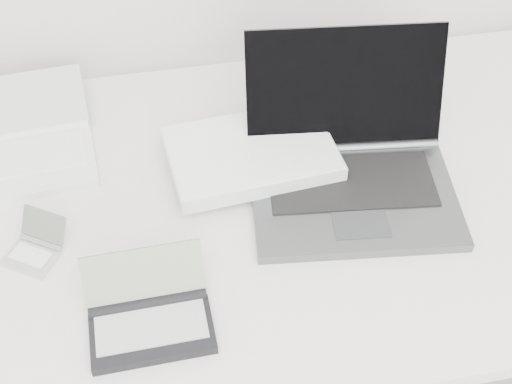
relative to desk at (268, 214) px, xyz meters
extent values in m
cube|color=white|center=(0.00, 0.00, 0.03)|extent=(1.60, 0.80, 0.03)
cube|color=#56595B|center=(0.14, -0.05, 0.06)|extent=(0.38, 0.28, 0.02)
cube|color=black|center=(0.15, -0.01, 0.07)|extent=(0.31, 0.17, 0.00)
cube|color=black|center=(0.16, 0.12, 0.17)|extent=(0.36, 0.13, 0.21)
cylinder|color=#56595B|center=(0.16, 0.08, 0.07)|extent=(0.35, 0.06, 0.02)
cube|color=#393C3F|center=(0.14, -0.11, 0.07)|extent=(0.10, 0.07, 0.00)
cube|color=white|center=(-0.02, 0.08, 0.08)|extent=(0.31, 0.22, 0.03)
cube|color=white|center=(-0.02, 0.08, 0.10)|extent=(0.31, 0.22, 0.00)
cube|color=white|center=(-0.42, 0.15, 0.05)|extent=(0.25, 0.18, 0.02)
cube|color=white|center=(-0.42, 0.17, 0.06)|extent=(0.21, 0.11, 0.00)
cube|color=silver|center=(-0.43, 0.30, 0.08)|extent=(0.24, 0.16, 0.04)
cylinder|color=white|center=(-0.42, 0.23, 0.06)|extent=(0.23, 0.04, 0.02)
cube|color=silver|center=(-0.41, -0.07, 0.05)|extent=(0.10, 0.09, 0.01)
cube|color=silver|center=(-0.41, -0.07, 0.06)|extent=(0.07, 0.06, 0.00)
cube|color=gray|center=(-0.39, -0.03, 0.08)|extent=(0.08, 0.07, 0.05)
cylinder|color=silver|center=(-0.39, -0.04, 0.06)|extent=(0.07, 0.05, 0.01)
cube|color=black|center=(-0.23, -0.25, 0.06)|extent=(0.19, 0.10, 0.02)
cube|color=#9F9F9F|center=(-0.23, -0.24, 0.07)|extent=(0.17, 0.07, 0.00)
cube|color=gray|center=(-0.23, -0.17, 0.10)|extent=(0.19, 0.06, 0.07)
cylinder|color=black|center=(-0.23, -0.20, 0.06)|extent=(0.18, 0.02, 0.02)
camera|label=1|loc=(-0.18, -0.84, 0.98)|focal=50.00mm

